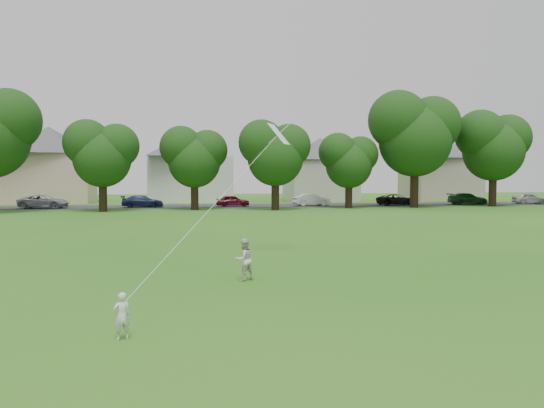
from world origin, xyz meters
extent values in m
plane|color=#205914|center=(0.00, 0.00, 0.00)|extent=(160.00, 160.00, 0.00)
cube|color=#2D2D30|center=(0.00, 42.00, 0.01)|extent=(90.00, 7.00, 0.01)
imported|color=silver|center=(-1.88, -2.17, 0.45)|extent=(0.39, 0.33, 0.90)
imported|color=silver|center=(1.00, 3.06, 0.62)|extent=(0.75, 0.70, 1.24)
plane|color=white|center=(3.00, 8.48, 4.73)|extent=(1.13, 1.28, 0.83)
cylinder|color=white|center=(0.56, 3.15, 2.69)|extent=(0.01, 0.01, 12.41)
cylinder|color=black|center=(-7.69, 35.32, 1.54)|extent=(0.70, 0.70, 3.09)
cylinder|color=black|center=(0.20, 36.42, 1.48)|extent=(0.69, 0.69, 2.96)
cylinder|color=black|center=(7.42, 35.06, 1.58)|extent=(0.71, 0.71, 3.17)
cylinder|color=black|center=(14.90, 36.78, 1.40)|extent=(0.68, 0.68, 2.80)
cylinder|color=black|center=(21.59, 36.79, 2.21)|extent=(0.82, 0.82, 4.43)
cylinder|color=black|center=(30.37, 37.42, 1.90)|extent=(0.77, 0.77, 3.80)
imported|color=#90929D|center=(-13.95, 41.00, 0.65)|extent=(4.75, 2.51, 1.27)
imported|color=#141F3F|center=(-4.78, 41.00, 0.59)|extent=(4.06, 1.72, 1.17)
imported|color=#51101B|center=(4.09, 41.00, 0.59)|extent=(3.43, 1.48, 1.15)
imported|color=silver|center=(12.24, 41.00, 0.63)|extent=(3.94, 1.83, 1.25)
imported|color=black|center=(21.52, 41.00, 0.59)|extent=(4.25, 2.10, 1.16)
imported|color=#164417|center=(29.69, 41.00, 0.63)|extent=(4.41, 2.17, 1.23)
imported|color=silver|center=(37.04, 41.00, 0.60)|extent=(3.64, 1.86, 1.19)
cube|color=beige|center=(-16.00, 52.00, 2.82)|extent=(9.45, 6.74, 5.64)
pyramid|color=#4D4B50|center=(-16.00, 52.00, 8.73)|extent=(13.63, 13.63, 3.10)
cube|color=silver|center=(0.00, 52.00, 2.68)|extent=(9.74, 6.75, 5.35)
pyramid|color=#4D4B50|center=(0.00, 52.00, 8.29)|extent=(14.04, 14.04, 2.94)
cube|color=beige|center=(16.00, 52.00, 2.53)|extent=(8.12, 7.60, 5.05)
pyramid|color=#4D4B50|center=(16.00, 52.00, 7.83)|extent=(11.71, 11.71, 2.78)
cube|color=#B0A592|center=(32.00, 52.00, 2.68)|extent=(8.50, 7.23, 5.35)
pyramid|color=#4D4B50|center=(32.00, 52.00, 8.30)|extent=(12.27, 12.27, 2.94)
camera|label=1|loc=(-0.70, -12.27, 3.06)|focal=35.00mm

